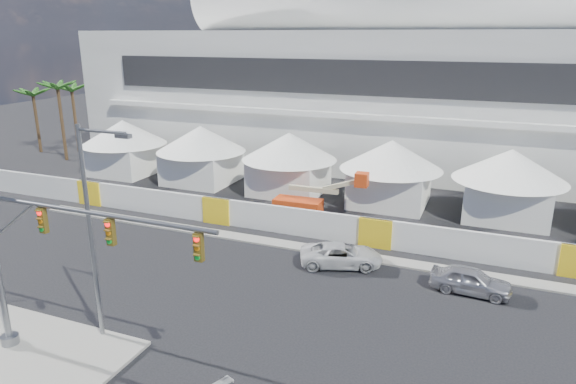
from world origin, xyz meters
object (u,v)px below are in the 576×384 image
at_px(streetlight_median, 94,221).
at_px(boom_lift, 306,202).
at_px(pickup_curb, 341,255).
at_px(sedan_silver, 471,280).
at_px(traffic_mast, 34,261).

height_order(streetlight_median, boom_lift, streetlight_median).
relative_size(pickup_curb, streetlight_median, 0.50).
height_order(pickup_curb, boom_lift, boom_lift).
bearing_deg(sedan_silver, boom_lift, 59.12).
bearing_deg(streetlight_median, boom_lift, 82.09).
relative_size(pickup_curb, boom_lift, 0.67).
bearing_deg(traffic_mast, streetlight_median, 60.16).
bearing_deg(pickup_curb, sedan_silver, -114.55).
height_order(sedan_silver, boom_lift, boom_lift).
xyz_separation_m(pickup_curb, streetlight_median, (-7.94, -11.68, 5.14)).
height_order(pickup_curb, streetlight_median, streetlight_median).
bearing_deg(sedan_silver, traffic_mast, 131.73).
distance_m(streetlight_median, boom_lift, 20.49).
height_order(traffic_mast, streetlight_median, streetlight_median).
bearing_deg(pickup_curb, streetlight_median, 126.34).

